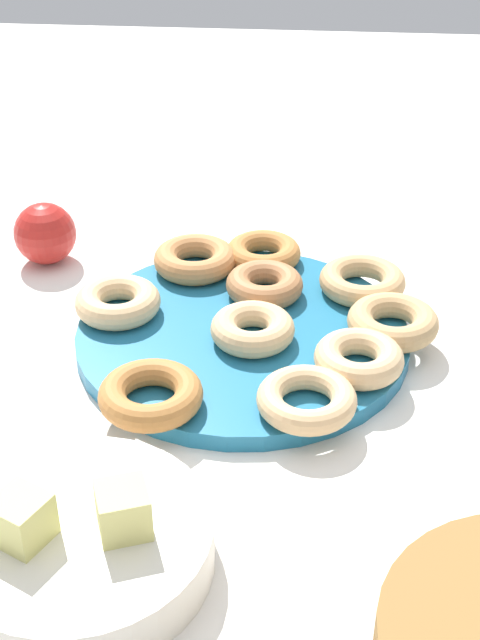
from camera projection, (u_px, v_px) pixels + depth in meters
name	position (u px, v px, depth m)	size (l,w,h in m)	color
ground_plane	(243.00, 343.00, 0.90)	(2.40, 2.40, 0.00)	white
donut_plate	(243.00, 336.00, 0.90)	(0.34, 0.34, 0.02)	#1E6B93
donut_0	(118.00, 302.00, 0.91)	(0.09, 0.09, 0.03)	#EABC84
donut_1	(393.00, 322.00, 0.88)	(0.09, 0.09, 0.03)	tan
donut_2	(253.00, 329.00, 0.87)	(0.08, 0.08, 0.03)	#EABC84
donut_3	(151.00, 395.00, 0.78)	(0.09, 0.09, 0.03)	#BC7A3D
donut_4	(263.00, 253.00, 1.00)	(0.08, 0.08, 0.02)	#BC7A3D
donut_5	(264.00, 285.00, 0.94)	(0.08, 0.08, 0.03)	#B27547
donut_6	(195.00, 259.00, 0.99)	(0.09, 0.09, 0.03)	#C6844C
donut_7	(362.00, 281.00, 0.95)	(0.09, 0.09, 0.03)	tan
donut_8	(307.00, 399.00, 0.78)	(0.09, 0.09, 0.02)	#EABC84
donut_9	(359.00, 358.00, 0.83)	(0.08, 0.08, 0.03)	#EABC84
fruit_bowl	(80.00, 545.00, 0.65)	(0.20, 0.20, 0.04)	silver
melon_chunk_left	(123.00, 510.00, 0.63)	(0.04, 0.04, 0.04)	#DBD67A
melon_chunk_right	(21.00, 519.00, 0.62)	(0.04, 0.04, 0.04)	#DBD67A
apple	(45.00, 233.00, 1.03)	(0.07, 0.07, 0.07)	red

